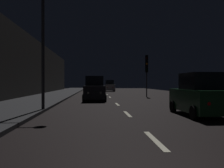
{
  "coord_description": "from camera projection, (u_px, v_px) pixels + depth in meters",
  "views": [
    {
      "loc": [
        -1.57,
        -3.23,
        1.51
      ],
      "look_at": [
        -0.22,
        15.96,
        1.43
      ],
      "focal_mm": 38.79,
      "sensor_mm": 36.0,
      "label": 1
    }
  ],
  "objects": [
    {
      "name": "building_facade_left",
      "position": [
        19.0,
        64.0,
        23.64
      ],
      "size": [
        0.8,
        63.0,
        6.73
      ],
      "primitive_type": "cube",
      "color": "#2D2B28",
      "rests_on": "ground"
    },
    {
      "name": "streetlamp_overhead",
      "position": [
        52.0,
        24.0,
        12.58
      ],
      "size": [
        1.7,
        0.44,
        6.91
      ],
      "color": "#2D2D30",
      "rests_on": "ground"
    },
    {
      "name": "ground",
      "position": [
        109.0,
        96.0,
        27.78
      ],
      "size": [
        25.14,
        84.0,
        0.02
      ],
      "primitive_type": "cube",
      "color": "black"
    },
    {
      "name": "sidewalk_left",
      "position": [
        53.0,
        96.0,
        27.33
      ],
      "size": [
        4.4,
        84.0,
        0.15
      ],
      "primitive_type": "cube",
      "color": "#28282B",
      "rests_on": "ground"
    },
    {
      "name": "car_distant_taillights",
      "position": [
        109.0,
        86.0,
        43.86
      ],
      "size": [
        1.88,
        4.07,
        2.05
      ],
      "rotation": [
        0.0,
        0.0,
        1.57
      ],
      "color": "silver",
      "rests_on": "ground"
    },
    {
      "name": "traffic_light_far_right",
      "position": [
        147.0,
        67.0,
        26.41
      ],
      "size": [
        0.35,
        0.48,
        4.56
      ],
      "rotation": [
        0.0,
        0.0,
        -1.71
      ],
      "color": "#38383A",
      "rests_on": "ground"
    },
    {
      "name": "car_approaching_headlights",
      "position": [
        94.0,
        89.0,
        20.65
      ],
      "size": [
        1.92,
        4.16,
        2.1
      ],
      "rotation": [
        0.0,
        0.0,
        -1.57
      ],
      "color": "black",
      "rests_on": "ground"
    },
    {
      "name": "lane_centerline",
      "position": [
        112.0,
        99.0,
        22.41
      ],
      "size": [
        0.16,
        37.96,
        0.01
      ],
      "color": "beige",
      "rests_on": "ground"
    },
    {
      "name": "car_parked_right_near",
      "position": [
        200.0,
        96.0,
        11.2
      ],
      "size": [
        1.81,
        3.92,
        1.98
      ],
      "rotation": [
        0.0,
        0.0,
        1.57
      ],
      "color": "#0F3819",
      "rests_on": "ground"
    }
  ]
}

